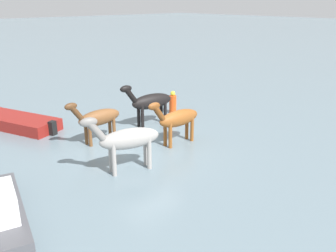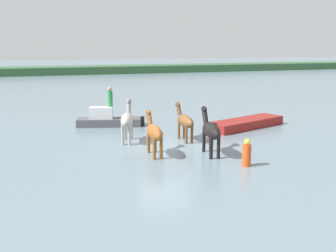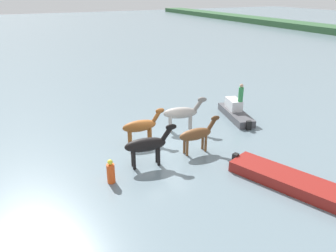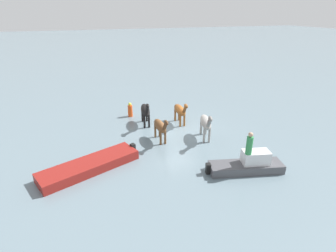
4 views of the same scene
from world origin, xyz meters
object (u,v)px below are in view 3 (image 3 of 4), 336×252
Objects in this scene: horse_lead at (182,113)px; boat_dinghy_port at (288,182)px; person_boatman_standing at (241,93)px; buoy_channel_marker at (111,172)px; boat_launch_far at (235,113)px; horse_rear_stallion at (197,134)px; horse_pinto_flank at (147,145)px; horse_dun_straggler at (141,126)px.

horse_lead is 0.49× the size of boat_dinghy_port.
person_boatman_standing is 10.77m from buoy_channel_marker.
buoy_channel_marker is at bearing -68.80° from person_boatman_standing.
person_boatman_standing is at bearing -123.84° from boat_launch_far.
boat_launch_far is at bearing 21.01° from horse_lead.
person_boatman_standing is (-0.11, 4.39, 0.58)m from horse_lead.
horse_pinto_flank is (0.19, -2.87, 0.09)m from horse_rear_stallion.
horse_pinto_flank reaches higher than buoy_channel_marker.
horse_rear_stallion reaches higher than boat_launch_far.
horse_lead is at bearing 14.50° from horse_dun_straggler.
horse_dun_straggler reaches higher than buoy_channel_marker.
horse_lead is 7.60m from boat_dinghy_port.
boat_dinghy_port is (7.42, 1.29, -0.95)m from horse_lead.
buoy_channel_marker reaches higher than boat_dinghy_port.
boat_dinghy_port is 8.29m from person_boatman_standing.
horse_dun_straggler is 0.93× the size of horse_lead.
horse_rear_stallion is at bearing -177.75° from boat_dinghy_port.
buoy_channel_marker is (0.71, -2.06, -0.60)m from horse_pinto_flank.
horse_dun_straggler is 0.60× the size of boat_launch_far.
horse_lead is at bearing 48.51° from horse_pinto_flank.
person_boatman_standing is at bearing 30.29° from horse_rear_stallion.
horse_pinto_flank is at bearing -176.38° from horse_rear_stallion.
boat_launch_far is (-0.91, 7.09, -0.75)m from horse_dun_straggler.
horse_pinto_flank is 0.48× the size of boat_dinghy_port.
horse_lead is at bearing 123.91° from buoy_channel_marker.
boat_dinghy_port is at bearing -34.53° from horse_pinto_flank.
horse_pinto_flank is 2.30× the size of buoy_channel_marker.
boat_launch_far is 3.44× the size of person_boatman_standing.
horse_lead is 2.31× the size of buoy_channel_marker.
horse_pinto_flank reaches higher than horse_rear_stallion.
horse_dun_straggler reaches higher than horse_rear_stallion.
horse_lead is (-2.86, 0.66, 0.11)m from horse_rear_stallion.
person_boatman_standing is (-2.97, 5.05, 0.69)m from horse_rear_stallion.
horse_dun_straggler is at bearing -151.07° from horse_lead.
person_boatman_standing reaches higher than boat_launch_far.
boat_dinghy_port is at bearing -22.34° from person_boatman_standing.
boat_launch_far is (-3.16, 4.88, -0.72)m from horse_rear_stallion.
horse_lead is 2.21× the size of person_boatman_standing.
horse_rear_stallion is 5.04m from buoy_channel_marker.
buoy_channel_marker is (-3.67, -6.88, 0.33)m from boat_dinghy_port.
horse_pinto_flank is 6.57m from boat_dinghy_port.
horse_dun_straggler is 0.94× the size of horse_pinto_flank.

